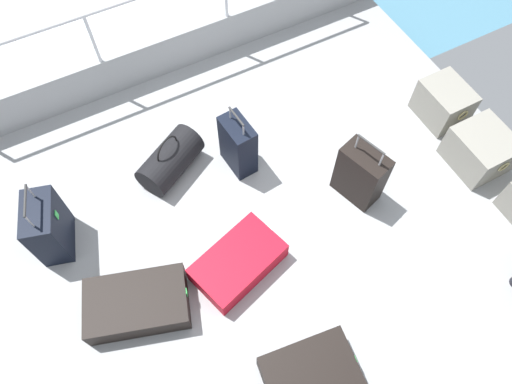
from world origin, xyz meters
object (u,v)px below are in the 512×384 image
(suitcase_1, at_px, (48,227))
(suitcase_4, at_px, (311,378))
(suitcase_5, at_px, (137,304))
(cargo_crate_1, at_px, (480,150))
(suitcase_0, at_px, (238,145))
(suitcase_6, at_px, (360,175))
(suitcase_3, at_px, (238,262))
(duffel_bag, at_px, (170,160))
(cargo_crate_0, at_px, (443,102))

(suitcase_1, distance_m, suitcase_4, 2.45)
(suitcase_1, xyz_separation_m, suitcase_5, (0.89, 0.41, -0.18))
(cargo_crate_1, relative_size, suitcase_5, 0.61)
(suitcase_0, distance_m, suitcase_6, 1.14)
(suitcase_0, bearing_deg, cargo_crate_1, 62.61)
(suitcase_0, bearing_deg, suitcase_3, -27.20)
(cargo_crate_1, distance_m, suitcase_4, 2.64)
(suitcase_0, relative_size, duffel_bag, 1.01)
(cargo_crate_1, bearing_deg, suitcase_1, -105.44)
(cargo_crate_1, distance_m, duffel_bag, 2.92)
(suitcase_1, bearing_deg, suitcase_5, 24.46)
(suitcase_0, height_order, duffel_bag, suitcase_0)
(suitcase_5, height_order, suitcase_6, suitcase_6)
(suitcase_3, distance_m, suitcase_5, 0.88)
(cargo_crate_1, height_order, suitcase_6, suitcase_6)
(cargo_crate_0, height_order, suitcase_1, suitcase_1)
(suitcase_6, bearing_deg, suitcase_4, -44.96)
(suitcase_4, xyz_separation_m, duffel_bag, (-2.26, -0.18, 0.04))
(suitcase_4, bearing_deg, duffel_bag, -175.57)
(suitcase_6, height_order, duffel_bag, suitcase_6)
(cargo_crate_1, distance_m, suitcase_5, 3.40)
(suitcase_1, relative_size, suitcase_3, 0.89)
(cargo_crate_0, distance_m, suitcase_1, 3.88)
(suitcase_3, bearing_deg, suitcase_0, 152.80)
(cargo_crate_0, xyz_separation_m, duffel_bag, (-0.66, -2.68, -0.02))
(cargo_crate_0, distance_m, suitcase_3, 2.62)
(suitcase_1, height_order, suitcase_6, suitcase_6)
(duffel_bag, bearing_deg, cargo_crate_0, 76.12)
(suitcase_5, bearing_deg, cargo_crate_0, 97.52)
(cargo_crate_0, bearing_deg, suitcase_4, -57.41)
(suitcase_1, height_order, suitcase_5, suitcase_1)
(cargo_crate_0, relative_size, suitcase_5, 0.57)
(cargo_crate_0, height_order, suitcase_3, cargo_crate_0)
(suitcase_4, relative_size, duffel_bag, 1.03)
(suitcase_1, height_order, suitcase_4, suitcase_1)
(cargo_crate_1, height_order, suitcase_1, suitcase_1)
(suitcase_0, relative_size, suitcase_5, 0.79)
(cargo_crate_0, height_order, suitcase_5, cargo_crate_0)
(suitcase_0, xyz_separation_m, suitcase_6, (0.79, 0.81, 0.00))
(cargo_crate_0, bearing_deg, suitcase_3, -78.62)
(suitcase_0, bearing_deg, suitcase_1, -90.05)
(suitcase_5, relative_size, suitcase_6, 1.20)
(suitcase_1, relative_size, suitcase_5, 0.83)
(suitcase_4, bearing_deg, suitcase_6, 135.04)
(suitcase_4, bearing_deg, suitcase_1, -146.43)
(suitcase_1, bearing_deg, cargo_crate_1, 74.56)
(suitcase_4, xyz_separation_m, suitcase_5, (-1.15, -0.95, -0.01))
(suitcase_0, bearing_deg, suitcase_4, -11.78)
(suitcase_6, bearing_deg, cargo_crate_1, 78.15)
(suitcase_3, height_order, duffel_bag, duffel_bag)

